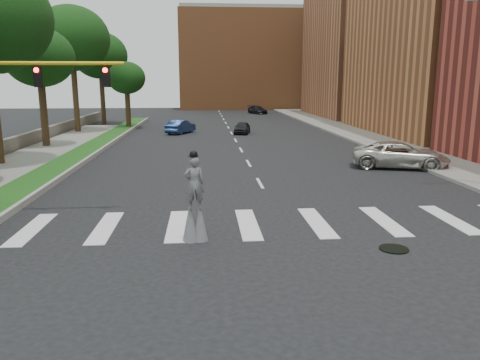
% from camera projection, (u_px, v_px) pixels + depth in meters
% --- Properties ---
extents(ground_plane, '(160.00, 160.00, 0.00)m').
position_uv_depth(ground_plane, '(287.00, 232.00, 16.30)').
color(ground_plane, black).
rests_on(ground_plane, ground).
extents(grass_median, '(2.00, 60.00, 0.25)m').
position_uv_depth(grass_median, '(88.00, 150.00, 34.89)').
color(grass_median, '#174614').
rests_on(grass_median, ground).
extents(median_curb, '(0.20, 60.00, 0.28)m').
position_uv_depth(median_curb, '(102.00, 150.00, 34.97)').
color(median_curb, gray).
rests_on(median_curb, ground).
extents(sidewalk_right, '(5.00, 90.00, 0.18)m').
position_uv_depth(sidewalk_right, '(376.00, 139.00, 41.63)').
color(sidewalk_right, slate).
rests_on(sidewalk_right, ground).
extents(stone_wall, '(0.50, 56.00, 1.10)m').
position_uv_depth(stone_wall, '(21.00, 142.00, 36.33)').
color(stone_wall, '#605A52').
rests_on(stone_wall, ground).
extents(manhole, '(0.90, 0.90, 0.04)m').
position_uv_depth(manhole, '(394.00, 249.00, 14.57)').
color(manhole, black).
rests_on(manhole, ground).
extents(building_mid, '(16.00, 22.00, 24.00)m').
position_uv_depth(building_mid, '(461.00, 8.00, 44.78)').
color(building_mid, '#B46538').
rests_on(building_mid, ground).
extents(building_far, '(16.00, 22.00, 20.00)m').
position_uv_depth(building_far, '(371.00, 48.00, 68.60)').
color(building_far, '#AD6140').
rests_on(building_far, ground).
extents(building_backdrop, '(26.00, 14.00, 18.00)m').
position_uv_depth(building_backdrop, '(248.00, 61.00, 90.98)').
color(building_backdrop, '#B46538').
rests_on(building_backdrop, ground).
extents(traffic_signal, '(5.30, 0.23, 6.20)m').
position_uv_depth(traffic_signal, '(19.00, 108.00, 17.61)').
color(traffic_signal, black).
rests_on(traffic_signal, ground).
extents(stilt_performer, '(0.84, 0.57, 3.00)m').
position_uv_depth(stilt_performer, '(195.00, 206.00, 15.15)').
color(stilt_performer, '#342314').
rests_on(stilt_performer, ground).
extents(suv_crossing, '(6.17, 4.15, 1.57)m').
position_uv_depth(suv_crossing, '(400.00, 155.00, 28.25)').
color(suv_crossing, silver).
rests_on(suv_crossing, ground).
extents(car_near, '(2.10, 3.71, 1.19)m').
position_uv_depth(car_near, '(242.00, 128.00, 46.90)').
color(car_near, black).
rests_on(car_near, ground).
extents(car_mid, '(3.03, 4.35, 1.36)m').
position_uv_depth(car_mid, '(181.00, 127.00, 47.02)').
color(car_mid, navy).
rests_on(car_mid, ground).
extents(car_far, '(3.28, 4.79, 1.29)m').
position_uv_depth(car_far, '(257.00, 110.00, 76.01)').
color(car_far, black).
rests_on(car_far, ground).
extents(tree_3, '(5.28, 5.28, 9.19)m').
position_uv_depth(tree_3, '(39.00, 58.00, 35.58)').
color(tree_3, '#342314').
rests_on(tree_3, ground).
extents(tree_4, '(7.43, 7.43, 12.44)m').
position_uv_depth(tree_4, '(71.00, 39.00, 45.75)').
color(tree_4, '#342314').
rests_on(tree_4, ground).
extents(tree_5, '(6.45, 6.45, 10.93)m').
position_uv_depth(tree_5, '(100.00, 56.00, 55.58)').
color(tree_5, '#342314').
rests_on(tree_5, ground).
extents(tree_6, '(4.11, 4.11, 7.28)m').
position_uv_depth(tree_6, '(126.00, 79.00, 50.90)').
color(tree_6, '#342314').
rests_on(tree_6, ground).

